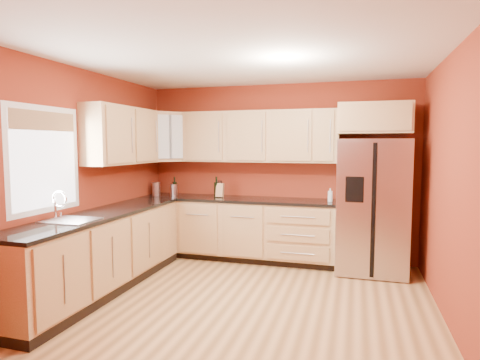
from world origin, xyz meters
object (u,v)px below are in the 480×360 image
object	(u,v)px
knife_block	(220,190)
refrigerator	(372,206)
canister_left	(174,190)
soap_dispenser	(330,195)
wine_bottle_a	(216,187)

from	to	relation	value
knife_block	refrigerator	bearing A→B (deg)	-5.85
canister_left	soap_dispenser	xyz separation A→B (m)	(2.38, -0.03, 0.01)
canister_left	knife_block	size ratio (longest dim) A/B	0.84
wine_bottle_a	knife_block	xyz separation A→B (m)	(0.06, 0.00, -0.05)
refrigerator	knife_block	distance (m)	2.17
knife_block	soap_dispenser	bearing A→B (deg)	-4.14
refrigerator	canister_left	distance (m)	2.94
canister_left	wine_bottle_a	distance (m)	0.71
canister_left	knife_block	distance (m)	0.77
refrigerator	wine_bottle_a	world-z (taller)	refrigerator
knife_block	canister_left	bearing A→B (deg)	174.92
refrigerator	wine_bottle_a	distance (m)	2.23
wine_bottle_a	soap_dispenser	bearing A→B (deg)	-0.33
refrigerator	canister_left	xyz separation A→B (m)	(-2.93, 0.10, 0.12)
knife_block	soap_dispenser	world-z (taller)	knife_block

